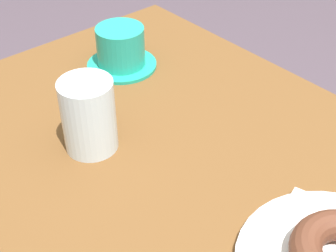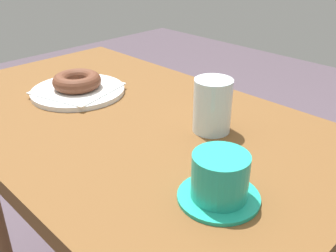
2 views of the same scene
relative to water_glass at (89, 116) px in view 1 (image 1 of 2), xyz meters
The scene contains 3 objects.
table 0.26m from the water_glass, 155.28° to the right, with size 1.02×0.61×0.75m.
water_glass is the anchor object (origin of this frame).
coffee_cup 0.23m from the water_glass, 47.54° to the right, with size 0.13×0.13×0.08m.
Camera 1 is at (-0.30, 0.36, 1.22)m, focal length 51.65 mm.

